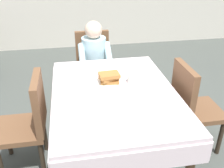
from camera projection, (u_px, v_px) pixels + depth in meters
name	position (u px, v px, depth m)	size (l,w,h in m)	color
ground_plane	(114.00, 153.00, 2.67)	(14.00, 14.00, 0.00)	#474C47
dining_table_main	(114.00, 99.00, 2.36)	(1.12, 1.52, 0.74)	silver
chair_diner	(94.00, 63.00, 3.43)	(0.44, 0.45, 0.93)	brown
diner_person	(95.00, 57.00, 3.23)	(0.40, 0.43, 1.12)	silver
chair_left_side	(30.00, 119.00, 2.30)	(0.45, 0.44, 0.93)	brown
chair_right_side	(191.00, 103.00, 2.54)	(0.45, 0.44, 0.93)	brown
plate_breakfast	(109.00, 83.00, 2.44)	(0.28, 0.28, 0.02)	white
breakfast_stack	(109.00, 77.00, 2.42)	(0.20, 0.16, 0.09)	#A36B33
cup_coffee	(132.00, 78.00, 2.45)	(0.11, 0.08, 0.08)	white
fork_left_of_plate	(89.00, 86.00, 2.40)	(0.18, 0.01, 0.01)	silver
knife_right_of_plate	(129.00, 83.00, 2.46)	(0.20, 0.01, 0.01)	silver
spoon_near_edge	(120.00, 102.00, 2.15)	(0.15, 0.01, 0.01)	silver
napkin_folded	(81.00, 96.00, 2.24)	(0.17, 0.12, 0.01)	white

